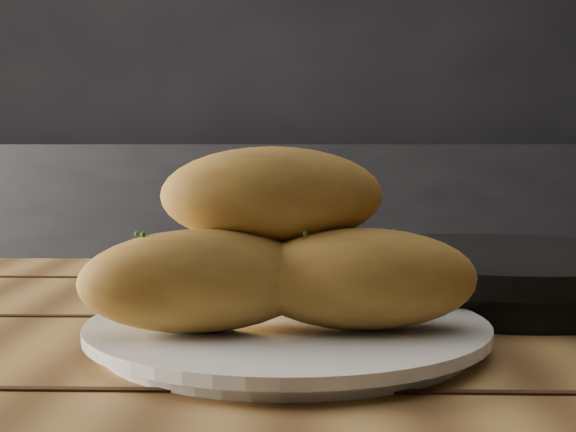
# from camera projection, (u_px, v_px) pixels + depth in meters

# --- Properties ---
(back_wall) EXTENTS (4.00, 0.04, 2.70)m
(back_wall) POSITION_uv_depth(u_px,v_px,m) (265.00, 15.00, 2.78)
(back_wall) COLOR black
(back_wall) RESTS_ON ground
(counter) EXTENTS (2.80, 0.60, 0.90)m
(counter) POSITION_uv_depth(u_px,v_px,m) (261.00, 286.00, 2.56)
(counter) COLOR black
(counter) RESTS_ON ground
(plate) EXTENTS (0.28, 0.28, 0.02)m
(plate) POSITION_uv_depth(u_px,v_px,m) (287.00, 332.00, 0.56)
(plate) COLOR silver
(plate) RESTS_ON table
(bread_rolls) EXTENTS (0.27, 0.23, 0.12)m
(bread_rolls) POSITION_uv_depth(u_px,v_px,m) (279.00, 254.00, 0.55)
(bread_rolls) COLOR #AA822F
(bread_rolls) RESTS_ON plate
(skillet) EXTENTS (0.43, 0.30, 0.05)m
(skillet) POSITION_uv_depth(u_px,v_px,m) (499.00, 274.00, 0.73)
(skillet) COLOR black
(skillet) RESTS_ON table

